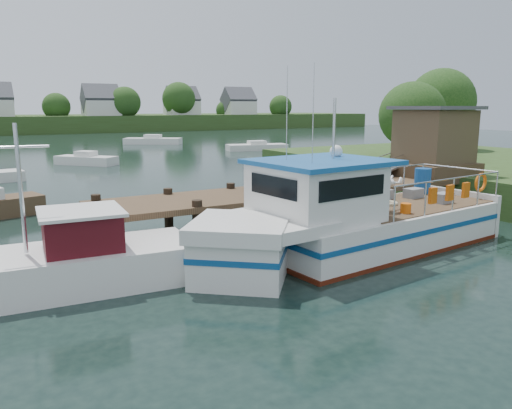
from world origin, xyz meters
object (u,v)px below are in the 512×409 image
dock (392,160)px  lobster_boat (350,222)px  work_boat (47,266)px  moored_c (257,147)px  moored_far (153,141)px  moored_b (86,160)px

dock → lobster_boat: size_ratio=1.41×
lobster_boat → work_boat: bearing=166.2°
lobster_boat → moored_c: lobster_boat is taller
dock → work_boat: 14.48m
work_boat → moored_c: bearing=57.1°
moored_far → dock: bearing=-77.5°
dock → lobster_boat: bearing=-144.7°
lobster_boat → work_boat: lobster_boat is taller
dock → lobster_boat: lobster_boat is taller
work_boat → moored_b: (6.46, 27.52, -0.25)m
work_boat → moored_b: bearing=81.1°
work_boat → lobster_boat: bearing=-3.8°
moored_b → moored_c: (18.14, 4.87, -0.03)m
moored_c → work_boat: bearing=-103.9°
moored_far → moored_c: 15.28m
dock → moored_c: size_ratio=2.54×
dock → moored_b: (-7.66, 24.73, -1.84)m
dock → moored_b: 25.95m
dock → moored_far: dock is taller
work_boat → moored_c: 40.67m
moored_b → moored_far: bearing=71.9°
dock → moored_b: dock is taller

